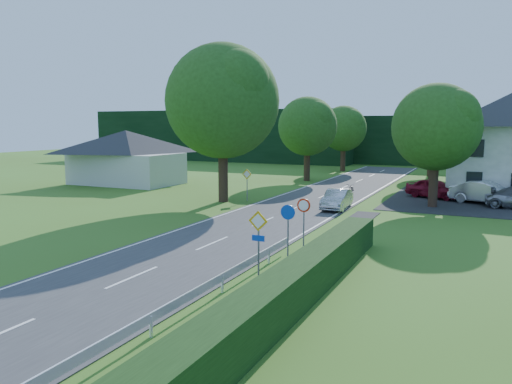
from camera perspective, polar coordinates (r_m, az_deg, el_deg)
The scene contains 27 objects.
road at distance 31.40m, azimuth 2.35°, elevation -2.79°, with size 7.00×80.00×0.04m, color #353537.
footpath at distance 13.82m, azimuth -8.08°, elevation -16.80°, with size 1.50×44.00×0.04m, color #232325.
parking_pad at distance 41.88m, azimuth 24.95°, elevation -0.86°, with size 14.00×16.00×0.04m, color #232325.
line_edge_left at distance 32.77m, azimuth -2.90°, elevation -2.31°, with size 0.12×80.00×0.01m, color white.
line_edge_right at distance 30.31m, azimuth 8.03°, elevation -3.19°, with size 0.12×80.00×0.01m, color white.
line_centre at distance 31.40m, azimuth 2.35°, elevation -2.74°, with size 0.12×80.00×0.01m, color white, non-canonical shape.
guardrail at distance 12.25m, azimuth -20.86°, elevation -18.94°, with size 0.12×26.00×0.69m, color white, non-canonical shape.
hedge_right at distance 11.28m, azimuth -7.03°, elevation -19.17°, with size 1.20×30.00×1.30m, color black.
tree_main at distance 37.10m, azimuth -3.83°, elevation 7.82°, with size 9.40×9.40×11.64m, color #244916, non-canonical shape.
tree_left_far at distance 51.37m, azimuth 5.88°, elevation 6.05°, with size 7.00×7.00×8.58m, color #244916, non-canonical shape.
tree_right_far at distance 50.74m, azimuth 19.62°, elevation 5.92°, with size 7.40×7.40×9.09m, color #244916, non-canonical shape.
tree_left_back at distance 62.70m, azimuth 9.95°, elevation 6.04°, with size 6.60×6.60×8.07m, color #244916, non-canonical shape.
tree_right_back at distance 58.82m, azimuth 19.38°, elevation 5.37°, with size 6.20×6.20×7.56m, color #244916, non-canonical shape.
tree_right_mid at distance 36.67m, azimuth 19.80°, elevation 4.99°, with size 7.00×7.00×8.58m, color #244916, non-canonical shape.
treeline_left at distance 81.02m, azimuth -4.47°, elevation 6.46°, with size 44.00×6.00×8.00m, color black.
treeline_right at distance 74.62m, azimuth 22.16°, elevation 5.42°, with size 30.00×5.00×7.00m, color black.
bungalow_left at distance 50.09m, azimuth -14.60°, elevation 4.00°, with size 11.00×6.50×5.20m.
streetlight at distance 38.70m, azimuth 19.44°, elevation 5.39°, with size 2.03×0.18×8.00m.
sign_priority_right at distance 18.56m, azimuth 0.27°, elevation -4.55°, with size 0.78×0.09×2.59m.
sign_roundabout at distance 21.29m, azimuth 3.66°, elevation -3.31°, with size 0.64×0.08×2.37m.
sign_speed_limit at distance 23.11m, azimuth 5.47°, elevation -2.22°, with size 0.64×0.11×2.37m.
sign_priority_left at distance 37.49m, azimuth -1.04°, elevation 1.55°, with size 0.78×0.09×2.44m.
moving_car at distance 34.34m, azimuth 9.24°, elevation -0.81°, with size 1.42×4.07×1.34m, color silver.
motorcycle at distance 41.63m, azimuth 10.81°, elevation 0.32°, with size 0.59×1.69×0.89m, color black.
parked_car_red at distance 41.37m, azimuth 19.72°, elevation 0.38°, with size 1.77×4.40×1.50m, color maroon.
parked_car_silver_a at distance 39.79m, azimuth 24.80°, elevation -0.05°, with size 1.73×4.97×1.64m, color silver.
parasol at distance 43.57m, azimuth 24.14°, elevation 0.64°, with size 1.85×1.89×1.70m, color #AA0D24.
Camera 1 is at (11.91, -8.49, 5.74)m, focal length 35.00 mm.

